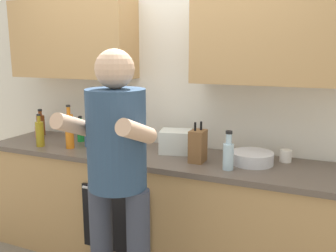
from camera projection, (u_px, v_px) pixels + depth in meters
back_wall_unit at (167, 74)px, 2.97m from camera, size 4.00×0.38×2.50m
counter at (153, 208)px, 2.93m from camera, size 2.84×0.67×0.90m
person_standing at (117, 170)px, 2.12m from camera, size 0.49×0.45×1.69m
bottle_oil at (40, 133)px, 3.03m from camera, size 0.07×0.07×0.27m
bottle_hotsauce at (101, 137)px, 2.98m from camera, size 0.07×0.07×0.24m
bottle_water at (228, 154)px, 2.43m from camera, size 0.07×0.07×0.26m
bottle_juice at (69, 130)px, 2.97m from camera, size 0.07×0.07×0.36m
bottle_soda at (81, 131)px, 3.20m from camera, size 0.06×0.06×0.22m
bottle_vinegar at (41, 124)px, 3.46m from camera, size 0.07×0.07×0.24m
cup_tea at (90, 140)px, 3.04m from camera, size 0.08×0.08×0.11m
cup_coffee at (286, 156)px, 2.62m from camera, size 0.08×0.08×0.09m
cup_ceramic at (39, 132)px, 3.34m from camera, size 0.07×0.07×0.10m
mixing_bowl at (252, 158)px, 2.58m from camera, size 0.30×0.30×0.08m
knife_block at (198, 146)px, 2.61m from camera, size 0.10×0.14×0.29m
grocery_bag_produce at (176, 141)px, 2.86m from camera, size 0.27×0.25×0.17m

